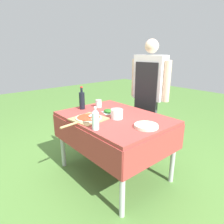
# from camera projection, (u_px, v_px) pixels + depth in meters

# --- Properties ---
(ground_plane) EXTENTS (12.00, 12.00, 0.00)m
(ground_plane) POSITION_uv_depth(u_px,v_px,m) (114.00, 173.00, 2.51)
(ground_plane) COLOR #517F38
(prep_table) EXTENTS (1.25, 0.92, 0.75)m
(prep_table) POSITION_uv_depth(u_px,v_px,m) (114.00, 124.00, 2.31)
(prep_table) COLOR #A83D38
(prep_table) RESTS_ON ground
(person_cook) EXTENTS (0.60, 0.24, 1.61)m
(person_cook) POSITION_uv_depth(u_px,v_px,m) (149.00, 89.00, 2.80)
(person_cook) COLOR #4C4C51
(person_cook) RESTS_ON ground
(pizza_on_peel) EXTENTS (0.37, 0.55, 0.05)m
(pizza_on_peel) POSITION_uv_depth(u_px,v_px,m) (88.00, 118.00, 2.16)
(pizza_on_peel) COLOR tan
(pizza_on_peel) RESTS_ON prep_table
(oil_bottle) EXTENTS (0.07, 0.07, 0.29)m
(oil_bottle) POSITION_uv_depth(u_px,v_px,m) (82.00, 100.00, 2.52)
(oil_bottle) COLOR black
(oil_bottle) RESTS_ON prep_table
(water_bottle) EXTENTS (0.07, 0.07, 0.22)m
(water_bottle) POSITION_uv_depth(u_px,v_px,m) (95.00, 119.00, 1.87)
(water_bottle) COLOR silver
(water_bottle) RESTS_ON prep_table
(herb_container) EXTENTS (0.19, 0.17, 0.05)m
(herb_container) POSITION_uv_depth(u_px,v_px,m) (108.00, 111.00, 2.39)
(herb_container) COLOR silver
(herb_container) RESTS_ON prep_table
(mixing_tub) EXTENTS (0.13, 0.13, 0.10)m
(mixing_tub) POSITION_uv_depth(u_px,v_px,m) (117.00, 114.00, 2.19)
(mixing_tub) COLOR silver
(mixing_tub) RESTS_ON prep_table
(plate_stack) EXTENTS (0.24, 0.24, 0.03)m
(plate_stack) POSITION_uv_depth(u_px,v_px,m) (146.00, 126.00, 1.95)
(plate_stack) COLOR beige
(plate_stack) RESTS_ON prep_table
(sauce_jar) EXTENTS (0.08, 0.08, 0.10)m
(sauce_jar) POSITION_uv_depth(u_px,v_px,m) (99.00, 104.00, 2.62)
(sauce_jar) COLOR silver
(sauce_jar) RESTS_ON prep_table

